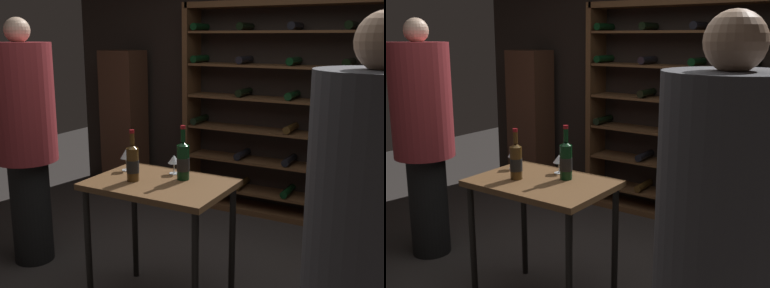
# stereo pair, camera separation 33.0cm
# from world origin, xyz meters

# --- Properties ---
(back_wall) EXTENTS (5.33, 0.10, 2.87)m
(back_wall) POSITION_xyz_m (0.00, 2.06, 1.43)
(back_wall) COLOR black
(back_wall) RESTS_ON ground
(wine_rack) EXTENTS (2.85, 0.32, 2.19)m
(wine_rack) POSITION_xyz_m (0.40, 1.85, 1.10)
(wine_rack) COLOR brown
(wine_rack) RESTS_ON ground
(tasting_table) EXTENTS (0.92, 0.63, 0.91)m
(tasting_table) POSITION_xyz_m (-0.12, -0.18, 0.79)
(tasting_table) COLOR brown
(tasting_table) RESTS_ON ground
(person_host_in_suit) EXTENTS (0.51, 0.51, 1.94)m
(person_host_in_suit) POSITION_xyz_m (1.27, -0.80, 1.06)
(person_host_in_suit) COLOR #2C2C2C
(person_host_in_suit) RESTS_ON ground
(person_bystander_red_print) EXTENTS (0.49, 0.49, 1.99)m
(person_bystander_red_print) POSITION_xyz_m (-1.45, -0.09, 1.10)
(person_bystander_red_print) COLOR black
(person_bystander_red_print) RESTS_ON ground
(display_cabinet) EXTENTS (0.44, 0.36, 1.69)m
(display_cabinet) POSITION_xyz_m (-1.83, 1.71, 0.84)
(display_cabinet) COLOR #4C2D1E
(display_cabinet) RESTS_ON ground
(wine_bottle_amber_reserve) EXTENTS (0.09, 0.09, 0.37)m
(wine_bottle_amber_reserve) POSITION_xyz_m (-0.01, -0.07, 1.04)
(wine_bottle_amber_reserve) COLOR black
(wine_bottle_amber_reserve) RESTS_ON tasting_table
(wine_bottle_green_slim) EXTENTS (0.08, 0.08, 0.34)m
(wine_bottle_green_slim) POSITION_xyz_m (-0.29, -0.25, 1.04)
(wine_bottle_green_slim) COLOR #4C3314
(wine_bottle_green_slim) RESTS_ON tasting_table
(wine_glass_stemmed_right) EXTENTS (0.09, 0.09, 0.13)m
(wine_glass_stemmed_right) POSITION_xyz_m (-0.13, 0.02, 1.01)
(wine_glass_stemmed_right) COLOR silver
(wine_glass_stemmed_right) RESTS_ON tasting_table
(wine_glass_stemmed_center) EXTENTS (0.08, 0.08, 0.16)m
(wine_glass_stemmed_center) POSITION_xyz_m (-0.47, -0.08, 1.03)
(wine_glass_stemmed_center) COLOR silver
(wine_glass_stemmed_center) RESTS_ON tasting_table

